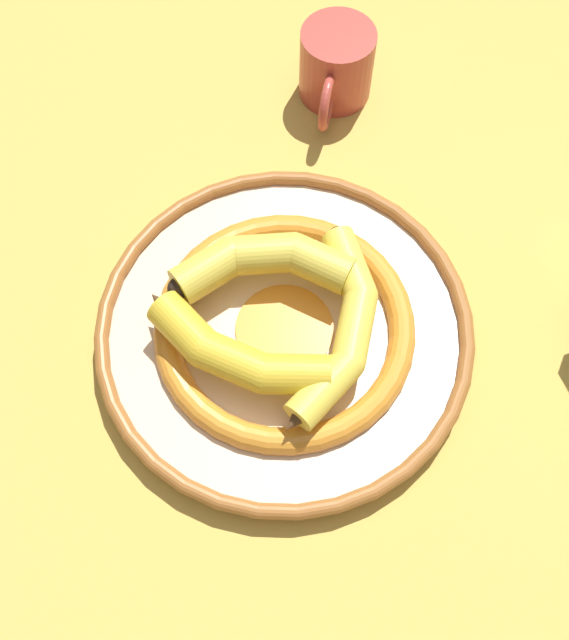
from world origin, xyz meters
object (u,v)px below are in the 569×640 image
object	(u,v)px
banana_a	(267,262)
banana_b	(233,353)
coffee_mug	(336,65)
banana_c	(343,330)
decorative_bowl	(284,330)

from	to	relation	value
banana_a	banana_b	size ratio (longest dim) A/B	1.08
banana_b	coffee_mug	bearing A→B (deg)	97.78
banana_a	banana_c	bearing A→B (deg)	131.02
decorative_bowl	banana_c	bearing A→B (deg)	-110.53
decorative_bowl	banana_c	size ratio (longest dim) A/B	1.74
decorative_bowl	banana_a	xyz separation A→B (m)	(0.05, 0.01, 0.04)
banana_a	banana_c	world-z (taller)	banana_a
banana_c	coffee_mug	size ratio (longest dim) A/B	1.64
banana_a	decorative_bowl	bearing A→B (deg)	103.21
banana_c	banana_a	bearing A→B (deg)	57.63
coffee_mug	banana_c	bearing A→B (deg)	11.38
decorative_bowl	banana_a	world-z (taller)	banana_a
decorative_bowl	banana_a	distance (m)	0.06
decorative_bowl	coffee_mug	bearing A→B (deg)	-14.18
banana_a	banana_b	world-z (taller)	banana_a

